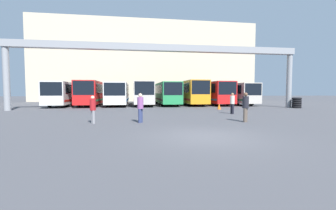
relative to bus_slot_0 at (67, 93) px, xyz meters
name	(u,v)px	position (x,y,z in m)	size (l,w,h in m)	color
ground_plane	(206,137)	(11.84, -23.29, -1.75)	(200.00, 200.00, 0.00)	#47474C
building_backdrop	(147,64)	(11.84, 19.20, 6.45)	(45.58, 12.00, 16.41)	beige
overhead_gantry	(161,54)	(11.84, -7.84, 4.10)	(31.03, 0.80, 6.90)	gray
bus_slot_0	(67,93)	(0.00, 0.00, 0.00)	(2.51, 11.70, 3.03)	silver
bus_slot_1	(92,92)	(3.38, -0.46, 0.08)	(2.51, 10.79, 3.18)	red
bus_slot_2	(118,93)	(6.77, 0.40, -0.02)	(2.62, 12.51, 3.00)	silver
bus_slot_3	(143,92)	(10.15, 0.16, 0.07)	(2.52, 12.03, 3.16)	beige
bus_slot_4	(166,92)	(13.53, 0.06, 0.04)	(2.48, 11.83, 3.10)	#268C4C
bus_slot_5	(190,91)	(16.92, -0.37, 0.17)	(2.54, 10.96, 3.34)	orange
bus_slot_6	(213,92)	(20.30, -0.70, 0.09)	(2.57, 10.31, 3.20)	red
bus_slot_7	(235,93)	(23.68, -0.65, -0.01)	(2.46, 10.41, 3.01)	beige
pedestrian_mid_right	(93,109)	(6.59, -18.54, -0.90)	(0.33, 0.33, 1.61)	gray
pedestrian_mid_left	(246,106)	(15.63, -19.26, -0.80)	(0.37, 0.37, 1.79)	brown
pedestrian_far_center	(232,103)	(17.05, -14.31, -0.82)	(0.36, 0.36, 1.75)	black
pedestrian_near_left	(140,107)	(9.32, -18.63, -0.83)	(0.36, 0.36, 1.74)	navy
traffic_cone	(219,106)	(17.82, -9.41, -1.43)	(0.38, 0.38, 0.65)	orange
tire_stack	(297,103)	(27.42, -8.75, -1.15)	(1.04, 1.04, 1.20)	black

